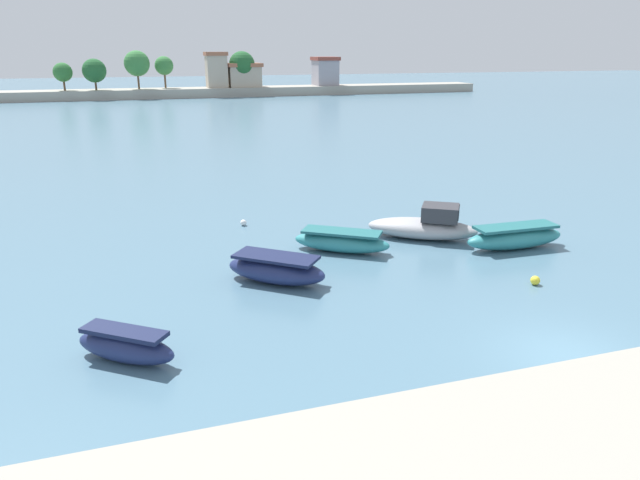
{
  "coord_description": "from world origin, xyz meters",
  "views": [
    {
      "loc": [
        -12.16,
        -12.97,
        8.9
      ],
      "look_at": [
        -4.38,
        10.84,
        0.82
      ],
      "focal_mm": 33.34,
      "sensor_mm": 36.0,
      "label": 1
    }
  ],
  "objects_px": {
    "moored_boat_1": "(276,269)",
    "moored_boat_3": "(425,226)",
    "moored_boat_4": "(515,237)",
    "moored_boat_0": "(126,346)",
    "mooring_buoy_1": "(535,280)",
    "moored_boat_2": "(342,241)",
    "mooring_buoy_0": "(243,223)"
  },
  "relations": [
    {
      "from": "moored_boat_1",
      "to": "moored_boat_4",
      "type": "height_order",
      "value": "moored_boat_1"
    },
    {
      "from": "mooring_buoy_0",
      "to": "mooring_buoy_1",
      "type": "bearing_deg",
      "value": -51.42
    },
    {
      "from": "moored_boat_2",
      "to": "mooring_buoy_1",
      "type": "distance_m",
      "value": 8.56
    },
    {
      "from": "moored_boat_2",
      "to": "mooring_buoy_0",
      "type": "xyz_separation_m",
      "value": [
        -3.49,
        5.54,
        -0.32
      ]
    },
    {
      "from": "moored_boat_2",
      "to": "moored_boat_3",
      "type": "relative_size",
      "value": 0.81
    },
    {
      "from": "mooring_buoy_0",
      "to": "mooring_buoy_1",
      "type": "distance_m",
      "value": 15.03
    },
    {
      "from": "moored_boat_2",
      "to": "mooring_buoy_0",
      "type": "bearing_deg",
      "value": 156.53
    },
    {
      "from": "moored_boat_1",
      "to": "moored_boat_3",
      "type": "relative_size",
      "value": 0.76
    },
    {
      "from": "moored_boat_1",
      "to": "moored_boat_4",
      "type": "relative_size",
      "value": 0.85
    },
    {
      "from": "moored_boat_0",
      "to": "mooring_buoy_0",
      "type": "distance_m",
      "value": 14.39
    },
    {
      "from": "moored_boat_1",
      "to": "moored_boat_2",
      "type": "relative_size",
      "value": 0.94
    },
    {
      "from": "moored_boat_2",
      "to": "moored_boat_4",
      "type": "height_order",
      "value": "moored_boat_4"
    },
    {
      "from": "moored_boat_1",
      "to": "moored_boat_3",
      "type": "height_order",
      "value": "moored_boat_3"
    },
    {
      "from": "moored_boat_2",
      "to": "moored_boat_0",
      "type": "bearing_deg",
      "value": -107.57
    },
    {
      "from": "moored_boat_0",
      "to": "moored_boat_1",
      "type": "xyz_separation_m",
      "value": [
        5.78,
        4.74,
        0.05
      ]
    },
    {
      "from": "moored_boat_2",
      "to": "mooring_buoy_1",
      "type": "relative_size",
      "value": 12.04
    },
    {
      "from": "moored_boat_1",
      "to": "mooring_buoy_1",
      "type": "relative_size",
      "value": 11.31
    },
    {
      "from": "moored_boat_4",
      "to": "moored_boat_0",
      "type": "bearing_deg",
      "value": -161.36
    },
    {
      "from": "moored_boat_0",
      "to": "moored_boat_3",
      "type": "bearing_deg",
      "value": 67.29
    },
    {
      "from": "moored_boat_4",
      "to": "mooring_buoy_1",
      "type": "distance_m",
      "value": 4.58
    },
    {
      "from": "moored_boat_3",
      "to": "moored_boat_1",
      "type": "bearing_deg",
      "value": -125.29
    },
    {
      "from": "moored_boat_2",
      "to": "mooring_buoy_1",
      "type": "bearing_deg",
      "value": -12.23
    },
    {
      "from": "moored_boat_3",
      "to": "mooring_buoy_1",
      "type": "distance_m",
      "value": 6.96
    },
    {
      "from": "moored_boat_3",
      "to": "moored_boat_0",
      "type": "bearing_deg",
      "value": -117.4
    },
    {
      "from": "mooring_buoy_1",
      "to": "moored_boat_4",
      "type": "bearing_deg",
      "value": 64.61
    },
    {
      "from": "mooring_buoy_1",
      "to": "mooring_buoy_0",
      "type": "bearing_deg",
      "value": 128.58
    },
    {
      "from": "moored_boat_3",
      "to": "moored_boat_4",
      "type": "distance_m",
      "value": 4.24
    },
    {
      "from": "moored_boat_0",
      "to": "moored_boat_3",
      "type": "height_order",
      "value": "moored_boat_3"
    },
    {
      "from": "moored_boat_1",
      "to": "moored_boat_3",
      "type": "xyz_separation_m",
      "value": [
        8.35,
        3.37,
        0.08
      ]
    },
    {
      "from": "moored_boat_2",
      "to": "mooring_buoy_0",
      "type": "distance_m",
      "value": 6.55
    },
    {
      "from": "moored_boat_0",
      "to": "moored_boat_1",
      "type": "height_order",
      "value": "moored_boat_1"
    },
    {
      "from": "moored_boat_0",
      "to": "moored_boat_4",
      "type": "xyz_separation_m",
      "value": [
        17.41,
        5.42,
        0.04
      ]
    }
  ]
}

